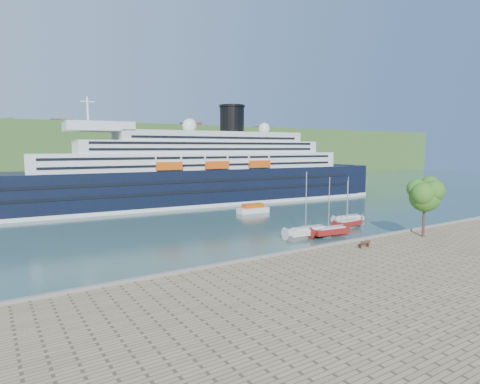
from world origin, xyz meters
name	(u,v)px	position (x,y,z in m)	size (l,w,h in m)	color
ground	(369,244)	(0.00, 0.00, 0.00)	(400.00, 400.00, 0.00)	#2B4D49
far_hillside	(107,152)	(0.00, 145.00, 12.00)	(400.00, 50.00, 24.00)	#386327
quay_coping	(371,237)	(0.00, -0.20, 1.15)	(220.00, 0.50, 0.30)	slate
cruise_ship	(190,154)	(-3.47, 52.83, 12.60)	(112.23, 16.34, 25.20)	black
park_bench	(364,244)	(-5.33, -3.41, 1.52)	(1.61, 0.66, 1.03)	#4C2615
promenade_tree	(424,204)	(7.21, -3.79, 5.85)	(5.85, 5.85, 9.69)	#2A6019
floating_pontoon	(327,230)	(1.36, 10.02, 0.22)	(20.11, 2.46, 0.45)	slate
sailboat_white_near	(309,206)	(-4.52, 8.16, 4.98)	(7.71, 2.14, 9.96)	silver
sailboat_red	(349,205)	(6.80, 10.25, 4.01)	(6.21, 1.73, 8.02)	maroon
sailboat_white_far	(350,201)	(10.41, 13.33, 4.15)	(6.43, 1.79, 8.31)	silver
tender_launch	(253,208)	(1.97, 32.96, 0.98)	(7.11, 2.43, 1.96)	#DD4E0D
sailboat_extra	(331,208)	(-1.03, 6.76, 4.55)	(7.04, 1.96, 9.10)	maroon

